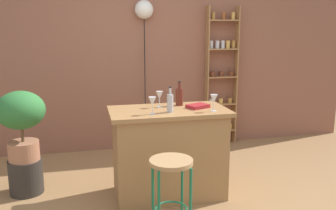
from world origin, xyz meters
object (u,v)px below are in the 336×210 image
at_px(spice_shelf, 222,76).
at_px(cookbook, 198,106).
at_px(bar_stool, 171,178).
at_px(wine_glass_left, 159,96).
at_px(wine_glass_center, 152,102).
at_px(bottle_spirits_clear, 179,96).
at_px(potted_plant, 21,118).
at_px(plant_stool, 26,176).
at_px(wine_glass_right, 214,99).
at_px(bottle_vinegar, 170,103).
at_px(pendant_globe_light, 144,11).

bearing_deg(spice_shelf, cookbook, -119.16).
bearing_deg(bar_stool, spice_shelf, 59.76).
xyz_separation_m(wine_glass_left, wine_glass_center, (-0.13, -0.29, 0.00)).
bearing_deg(bottle_spirits_clear, wine_glass_center, -136.89).
xyz_separation_m(spice_shelf, potted_plant, (-2.60, -1.14, -0.21)).
bearing_deg(wine_glass_left, bottle_spirits_clear, 9.82).
height_order(plant_stool, wine_glass_right, wine_glass_right).
bearing_deg(wine_glass_center, bottle_spirits_clear, 43.11).
xyz_separation_m(spice_shelf, wine_glass_center, (-1.34, -1.67, -0.00)).
bearing_deg(spice_shelf, bottle_spirits_clear, -126.43).
relative_size(spice_shelf, wine_glass_right, 12.29).
height_order(potted_plant, wine_glass_left, potted_plant).
bearing_deg(bottle_spirits_clear, cookbook, -47.80).
distance_m(potted_plant, wine_glass_right, 1.95).
xyz_separation_m(bar_stool, wine_glass_right, (0.55, 0.53, 0.54)).
height_order(bar_stool, plant_stool, bar_stool).
bearing_deg(spice_shelf, wine_glass_left, -131.27).
bearing_deg(wine_glass_right, cookbook, 120.64).
xyz_separation_m(plant_stool, bottle_vinegar, (1.44, -0.50, 0.82)).
bearing_deg(pendant_globe_light, bottle_spirits_clear, -84.36).
distance_m(spice_shelf, plant_stool, 2.96).
relative_size(potted_plant, pendant_globe_light, 0.35).
bearing_deg(cookbook, pendant_globe_light, 75.27).
distance_m(potted_plant, bottle_spirits_clear, 1.63).
bearing_deg(plant_stool, bottle_vinegar, -19.07).
relative_size(wine_glass_center, pendant_globe_light, 0.08).
bearing_deg(cookbook, plant_stool, 142.81).
bearing_deg(plant_stool, wine_glass_right, -16.45).
distance_m(bar_stool, wine_glass_left, 0.99).
bearing_deg(wine_glass_left, plant_stool, 169.99).
bearing_deg(wine_glass_center, wine_glass_right, -1.42).
bearing_deg(plant_stool, wine_glass_center, -23.06).
xyz_separation_m(potted_plant, bottle_vinegar, (1.44, -0.50, 0.19)).
bearing_deg(bottle_vinegar, pendant_globe_light, 88.84).
height_order(potted_plant, cookbook, potted_plant).
relative_size(bottle_spirits_clear, wine_glass_left, 1.57).
xyz_separation_m(bottle_vinegar, wine_glass_left, (-0.05, 0.25, 0.02)).
height_order(spice_shelf, plant_stool, spice_shelf).
distance_m(cookbook, pendant_globe_light, 1.86).
distance_m(wine_glass_left, pendant_globe_light, 1.68).
bearing_deg(cookbook, bottle_vinegar, 176.16).
bearing_deg(wine_glass_center, wine_glass_left, 65.95).
distance_m(spice_shelf, pendant_globe_light, 1.45).
bearing_deg(potted_plant, bottle_vinegar, -19.07).
relative_size(bar_stool, wine_glass_right, 3.94).
bearing_deg(plant_stool, pendant_globe_light, 38.41).
height_order(bar_stool, wine_glass_center, wine_glass_center).
bearing_deg(cookbook, potted_plant, 142.81).
xyz_separation_m(wine_glass_left, pendant_globe_light, (0.09, 1.41, 0.91)).
distance_m(potted_plant, bottle_vinegar, 1.53).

